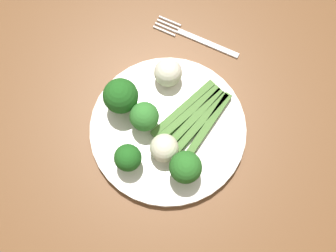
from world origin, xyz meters
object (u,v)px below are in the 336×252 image
Objects in this scene: broccoli_back_right at (186,167)px; cauliflower_mid at (171,73)px; broccoli_left at (144,117)px; fork at (195,38)px; cauliflower_near_center at (164,148)px; broccoli_front_left at (121,96)px; plate at (168,128)px; asparagus_bundle at (195,118)px; broccoli_right at (128,158)px; dining_table at (166,113)px.

broccoli_back_right is 0.16m from cauliflower_mid.
broccoli_left is 0.20m from fork.
cauliflower_near_center is (0.02, 0.04, -0.01)m from broccoli_back_right.
broccoli_front_left is 1.21× the size of broccoli_left.
broccoli_front_left is 0.09m from cauliflower_mid.
plate is 5.71× the size of cauliflower_near_center.
broccoli_back_right is (-0.09, -0.00, 0.03)m from asparagus_bundle.
asparagus_bundle is 2.15× the size of broccoli_front_left.
plate is 0.06m from broccoli_left.
broccoli_right is 0.16m from cauliflower_mid.
cauliflower_mid is at bearing -13.77° from broccoli_left.
broccoli_front_left is at bearing -58.78° from asparagus_bundle.
asparagus_bundle is at bearing -126.33° from dining_table.
fork is (0.19, -0.04, -0.05)m from broccoli_left.
cauliflower_near_center is at bearing -167.27° from dining_table.
broccoli_front_left reaches higher than cauliflower_mid.
cauliflower_near_center reaches higher than asparagus_bundle.
broccoli_front_left is at bearing 74.44° from fork.
broccoli_left reaches higher than plate.
dining_table is at bearing 89.56° from fork.
plate is 0.09m from broccoli_back_right.
cauliflower_mid is (0.09, -0.02, -0.01)m from broccoli_left.
broccoli_right is at bearing 148.03° from plate.
dining_table is 0.16m from fork.
cauliflower_near_center is at bearing -171.14° from cauliflower_mid.
broccoli_back_right is at bearing -128.60° from broccoli_left.
plate is at bearing -30.50° from asparagus_bundle.
broccoli_left is 0.35× the size of fork.
dining_table is 20.63× the size of broccoli_back_right.
fork is at bearing -138.97° from asparagus_bundle.
cauliflower_mid is (0.02, -0.00, 0.14)m from dining_table.
broccoli_front_left reaches higher than plate.
plate is 4.95× the size of broccoli_right.
cauliflower_mid is at bearing -109.12° from asparagus_bundle.
broccoli_left reaches higher than asparagus_bundle.
asparagus_bundle is at bearing -71.40° from broccoli_left.
broccoli_front_left is 0.10m from broccoli_right.
cauliflower_near_center is 0.23m from fork.
broccoli_back_right is at bearing -154.59° from dining_table.
broccoli_front_left is 0.19m from fork.
broccoli_left reaches higher than cauliflower_near_center.
cauliflower_mid is at bearing 21.12° from broccoli_back_right.
broccoli_right is (-0.10, 0.08, 0.02)m from asparagus_bundle.
broccoli_back_right is at bearing -158.88° from cauliflower_mid.
broccoli_left is (0.07, -0.01, 0.00)m from broccoli_right.
broccoli_back_right reaches higher than plate.
cauliflower_mid is at bearing -44.80° from broccoli_front_left.
broccoli_left is at bearing 166.38° from dining_table.
fork is at bearing -13.28° from broccoli_left.
broccoli_left reaches higher than fork.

